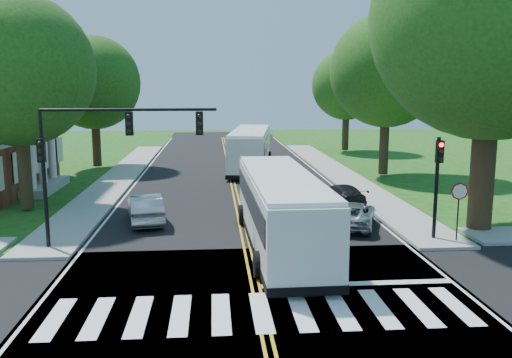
{
  "coord_description": "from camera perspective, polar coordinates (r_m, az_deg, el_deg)",
  "views": [
    {
      "loc": [
        -1.38,
        -15.71,
        6.63
      ],
      "look_at": [
        0.62,
        9.18,
        2.4
      ],
      "focal_mm": 38.0,
      "sensor_mm": 36.0,
      "label": 1
    }
  ],
  "objects": [
    {
      "name": "cross_road",
      "position": [
        17.1,
        0.4,
        -13.17
      ],
      "size": [
        60.0,
        12.0,
        0.01
      ],
      "primitive_type": "cube",
      "color": "black",
      "rests_on": "ground"
    },
    {
      "name": "stop_sign",
      "position": [
        24.48,
        20.6,
        -1.84
      ],
      "size": [
        0.76,
        0.08,
        2.53
      ],
      "color": "black",
      "rests_on": "ground"
    },
    {
      "name": "hatchback",
      "position": [
        27.3,
        -11.58,
        -3.05
      ],
      "size": [
        2.36,
        4.62,
        1.45
      ],
      "primitive_type": "imported",
      "rotation": [
        0.0,
        0.0,
        3.34
      ],
      "color": "#A5A8AC",
      "rests_on": "road"
    },
    {
      "name": "bus_follow",
      "position": [
        44.12,
        -0.58,
        3.24
      ],
      "size": [
        4.44,
        12.85,
        3.26
      ],
      "rotation": [
        0.0,
        0.0,
        3.0
      ],
      "color": "silver",
      "rests_on": "road"
    },
    {
      "name": "tree_ne_big",
      "position": [
        26.92,
        23.7,
        15.21
      ],
      "size": [
        10.8,
        10.8,
        14.91
      ],
      "color": "black",
      "rests_on": "ground"
    },
    {
      "name": "tree_east_mid",
      "position": [
        41.76,
        13.62,
        11.03
      ],
      "size": [
        8.4,
        8.4,
        11.93
      ],
      "color": "black",
      "rests_on": "ground"
    },
    {
      "name": "sidewalk_ne",
      "position": [
        42.35,
        8.67,
        0.6
      ],
      "size": [
        2.6,
        40.0,
        0.15
      ],
      "primitive_type": "cube",
      "color": "gray",
      "rests_on": "ground"
    },
    {
      "name": "stop_bar",
      "position": [
        19.16,
        10.64,
        -10.75
      ],
      "size": [
        6.6,
        0.4,
        0.01
      ],
      "primitive_type": "cube",
      "color": "silver",
      "rests_on": "road"
    },
    {
      "name": "tree_east_far",
      "position": [
        57.41,
        9.52,
        9.71
      ],
      "size": [
        7.2,
        7.2,
        10.34
      ],
      "color": "black",
      "rests_on": "ground"
    },
    {
      "name": "sidewalk_nw",
      "position": [
        41.81,
        -14.07,
        0.3
      ],
      "size": [
        2.6,
        40.0,
        0.15
      ],
      "primitive_type": "cube",
      "color": "gray",
      "rests_on": "ground"
    },
    {
      "name": "edge_line_w",
      "position": [
        38.67,
        -12.59,
        -0.47
      ],
      "size": [
        0.12,
        70.0,
        0.01
      ],
      "primitive_type": "cube",
      "color": "silver",
      "rests_on": "road"
    },
    {
      "name": "suv",
      "position": [
        26.42,
        10.08,
        -3.69
      ],
      "size": [
        3.33,
        4.79,
        1.21
      ],
      "primitive_type": "imported",
      "rotation": [
        0.0,
        0.0,
        2.81
      ],
      "color": "#AFB2B6",
      "rests_on": "road"
    },
    {
      "name": "ground",
      "position": [
        17.11,
        0.4,
        -13.19
      ],
      "size": [
        140.0,
        140.0,
        0.0
      ],
      "primitive_type": "plane",
      "color": "#194210",
      "rests_on": "ground"
    },
    {
      "name": "signal_nw",
      "position": [
        22.7,
        -15.98,
        3.55
      ],
      "size": [
        7.15,
        0.46,
        5.66
      ],
      "color": "black",
      "rests_on": "ground"
    },
    {
      "name": "tree_west_far",
      "position": [
        46.71,
        -16.73,
        9.66
      ],
      "size": [
        7.6,
        7.6,
        10.67
      ],
      "color": "black",
      "rests_on": "ground"
    },
    {
      "name": "edge_line_e",
      "position": [
        39.15,
        7.53,
        -0.2
      ],
      "size": [
        0.12,
        70.0,
        0.01
      ],
      "primitive_type": "cube",
      "color": "silver",
      "rests_on": "road"
    },
    {
      "name": "dark_sedan",
      "position": [
        31.29,
        8.92,
        -1.62
      ],
      "size": [
        2.46,
        4.32,
        1.18
      ],
      "primitive_type": "imported",
      "rotation": [
        0.0,
        0.0,
        3.35
      ],
      "color": "black",
      "rests_on": "road"
    },
    {
      "name": "signal_ne",
      "position": [
        24.41,
        18.57,
        0.47
      ],
      "size": [
        0.3,
        0.46,
        4.4
      ],
      "color": "black",
      "rests_on": "ground"
    },
    {
      "name": "bus_lead",
      "position": [
        22.58,
        2.61,
        -3.12
      ],
      "size": [
        3.11,
        12.1,
        3.12
      ],
      "rotation": [
        0.0,
        0.0,
        3.16
      ],
      "color": "silver",
      "rests_on": "road"
    },
    {
      "name": "crosswalk",
      "position": [
        16.64,
        0.55,
        -13.8
      ],
      "size": [
        12.6,
        3.0,
        0.01
      ],
      "primitive_type": "cube",
      "color": "silver",
      "rests_on": "road"
    },
    {
      "name": "road",
      "position": [
        34.38,
        -2.22,
        -1.5
      ],
      "size": [
        14.0,
        96.0,
        0.01
      ],
      "primitive_type": "cube",
      "color": "black",
      "rests_on": "ground"
    },
    {
      "name": "tree_west_near",
      "position": [
        31.4,
        -23.82,
        10.45
      ],
      "size": [
        8.0,
        8.0,
        11.4
      ],
      "color": "black",
      "rests_on": "ground"
    },
    {
      "name": "center_line",
      "position": [
        38.31,
        -2.47,
        -0.34
      ],
      "size": [
        0.36,
        70.0,
        0.01
      ],
      "primitive_type": "cube",
      "color": "gold",
      "rests_on": "road"
    }
  ]
}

